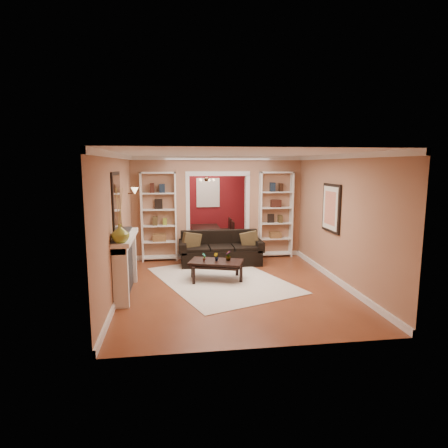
{
  "coord_description": "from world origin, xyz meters",
  "views": [
    {
      "loc": [
        -1.18,
        -8.67,
        2.48
      ],
      "look_at": [
        -0.1,
        -0.8,
        1.22
      ],
      "focal_mm": 30.0,
      "sensor_mm": 36.0,
      "label": 1
    }
  ],
  "objects": [
    {
      "name": "dining_chair_se",
      "position": [
        0.39,
        3.04,
        0.41
      ],
      "size": [
        0.44,
        0.44,
        0.82
      ],
      "primitive_type": "cube",
      "rotation": [
        0.0,
        0.0,
        -1.67
      ],
      "color": "black",
      "rests_on": "floor"
    },
    {
      "name": "wall_sconce",
      "position": [
        -2.15,
        0.55,
        1.83
      ],
      "size": [
        0.18,
        0.18,
        0.22
      ],
      "primitive_type": "cube",
      "color": "#FFE0A5",
      "rests_on": "wall_left"
    },
    {
      "name": "dining_chair_ne",
      "position": [
        0.39,
        2.44,
        0.4
      ],
      "size": [
        0.46,
        0.46,
        0.8
      ],
      "primitive_type": "cube",
      "rotation": [
        0.0,
        0.0,
        -1.75
      ],
      "color": "black",
      "rests_on": "floor"
    },
    {
      "name": "coffee_table",
      "position": [
        -0.29,
        -0.87,
        0.21
      ],
      "size": [
        1.26,
        0.93,
        0.43
      ],
      "primitive_type": "cube",
      "rotation": [
        0.0,
        0.0,
        -0.32
      ],
      "color": "black",
      "rests_on": "floor"
    },
    {
      "name": "wall_left",
      "position": [
        -2.25,
        0.0,
        1.35
      ],
      "size": [
        0.0,
        8.0,
        8.0
      ],
      "primitive_type": "plane",
      "rotation": [
        1.57,
        0.0,
        1.57
      ],
      "color": "#A77658",
      "rests_on": "ground"
    },
    {
      "name": "mirror",
      "position": [
        -2.23,
        -1.5,
        1.8
      ],
      "size": [
        0.03,
        0.95,
        1.1
      ],
      "primitive_type": "cube",
      "color": "silver",
      "rests_on": "wall_left"
    },
    {
      "name": "partition_wall",
      "position": [
        0.0,
        1.2,
        1.35
      ],
      "size": [
        4.5,
        0.15,
        2.7
      ],
      "primitive_type": "cube",
      "color": "#A77658",
      "rests_on": "floor"
    },
    {
      "name": "vase",
      "position": [
        -2.09,
        -2.2,
        1.32
      ],
      "size": [
        0.4,
        0.4,
        0.32
      ],
      "primitive_type": "imported",
      "rotation": [
        0.0,
        0.0,
        0.36
      ],
      "color": "olive",
      "rests_on": "fireplace"
    },
    {
      "name": "chandelier",
      "position": [
        0.0,
        2.7,
        2.02
      ],
      "size": [
        0.5,
        0.5,
        0.3
      ],
      "primitive_type": "cube",
      "color": "#3B261A",
      "rests_on": "ceiling"
    },
    {
      "name": "floor",
      "position": [
        0.0,
        0.0,
        0.0
      ],
      "size": [
        8.0,
        8.0,
        0.0
      ],
      "primitive_type": "plane",
      "color": "brown",
      "rests_on": "ground"
    },
    {
      "name": "area_rug",
      "position": [
        -0.18,
        -0.89,
        0.01
      ],
      "size": [
        3.3,
        3.85,
        0.01
      ],
      "primitive_type": "cube",
      "rotation": [
        0.0,
        0.0,
        0.35
      ],
      "color": "silver",
      "rests_on": "floor"
    },
    {
      "name": "dining_chair_nw",
      "position": [
        -0.71,
        2.44,
        0.41
      ],
      "size": [
        0.44,
        0.44,
        0.82
      ],
      "primitive_type": "cube",
      "rotation": [
        0.0,
        0.0,
        1.48
      ],
      "color": "black",
      "rests_on": "floor"
    },
    {
      "name": "dining_chair_sw",
      "position": [
        -0.71,
        3.04,
        0.41
      ],
      "size": [
        0.49,
        0.49,
        0.82
      ],
      "primitive_type": "cube",
      "rotation": [
        0.0,
        0.0,
        1.81
      ],
      "color": "black",
      "rests_on": "floor"
    },
    {
      "name": "ceiling",
      "position": [
        0.0,
        0.0,
        2.7
      ],
      "size": [
        8.0,
        8.0,
        0.0
      ],
      "primitive_type": "plane",
      "rotation": [
        3.14,
        0.0,
        0.0
      ],
      "color": "white",
      "rests_on": "ground"
    },
    {
      "name": "bookshelf_left",
      "position": [
        -1.55,
        1.03,
        1.15
      ],
      "size": [
        0.9,
        0.3,
        2.3
      ],
      "primitive_type": "cube",
      "color": "white",
      "rests_on": "floor"
    },
    {
      "name": "bookshelf_right",
      "position": [
        1.55,
        1.03,
        1.15
      ],
      "size": [
        0.9,
        0.3,
        2.3
      ],
      "primitive_type": "cube",
      "color": "white",
      "rests_on": "floor"
    },
    {
      "name": "pillow_left",
      "position": [
        -0.75,
        0.43,
        0.62
      ],
      "size": [
        0.47,
        0.29,
        0.45
      ],
      "primitive_type": "cube",
      "rotation": [
        0.0,
        0.0,
        0.4
      ],
      "color": "brown",
      "rests_on": "sofa"
    },
    {
      "name": "framed_art",
      "position": [
        2.21,
        -1.0,
        1.55
      ],
      "size": [
        0.04,
        0.85,
        1.05
      ],
      "primitive_type": "cube",
      "color": "black",
      "rests_on": "wall_right"
    },
    {
      "name": "sofa",
      "position": [
        -0.02,
        0.45,
        0.41
      ],
      "size": [
        2.08,
        0.9,
        0.81
      ],
      "primitive_type": "cube",
      "color": "black",
      "rests_on": "floor"
    },
    {
      "name": "pillow_right",
      "position": [
        0.72,
        0.43,
        0.62
      ],
      "size": [
        0.45,
        0.19,
        0.44
      ],
      "primitive_type": "cube",
      "rotation": [
        0.0,
        0.0,
        -0.15
      ],
      "color": "brown",
      "rests_on": "sofa"
    },
    {
      "name": "plant_left",
      "position": [
        -0.55,
        -0.87,
        0.52
      ],
      "size": [
        0.11,
        0.12,
        0.18
      ],
      "primitive_type": "imported",
      "rotation": [
        0.0,
        0.0,
        0.89
      ],
      "color": "#336626",
      "rests_on": "coffee_table"
    },
    {
      "name": "wall_right",
      "position": [
        2.25,
        0.0,
        1.35
      ],
      "size": [
        0.0,
        8.0,
        8.0
      ],
      "primitive_type": "plane",
      "rotation": [
        1.57,
        0.0,
        -1.57
      ],
      "color": "#A77658",
      "rests_on": "ground"
    },
    {
      "name": "red_back_panel",
      "position": [
        0.0,
        3.97,
        1.32
      ],
      "size": [
        4.44,
        0.04,
        2.64
      ],
      "primitive_type": "cube",
      "color": "maroon",
      "rests_on": "floor"
    },
    {
      "name": "dining_table",
      "position": [
        -0.16,
        2.74,
        0.28
      ],
      "size": [
        1.56,
        0.87,
        0.55
      ],
      "primitive_type": "imported",
      "rotation": [
        0.0,
        0.0,
        1.57
      ],
      "color": "black",
      "rests_on": "floor"
    },
    {
      "name": "plant_center",
      "position": [
        -0.29,
        -0.87,
        0.51
      ],
      "size": [
        0.12,
        0.12,
        0.17
      ],
      "primitive_type": "imported",
      "rotation": [
        0.0,
        0.0,
        2.5
      ],
      "color": "#336626",
      "rests_on": "coffee_table"
    },
    {
      "name": "dining_window",
      "position": [
        0.0,
        3.93,
        1.55
      ],
      "size": [
        0.78,
        0.03,
        0.98
      ],
      "primitive_type": "cube",
      "color": "#8CA5CC",
      "rests_on": "wall_back"
    },
    {
      "name": "plant_right",
      "position": [
        -0.02,
        -0.87,
        0.53
      ],
      "size": [
        0.12,
        0.12,
        0.21
      ],
      "primitive_type": "imported",
      "rotation": [
        0.0,
        0.0,
        4.74
      ],
      "color": "#336626",
      "rests_on": "coffee_table"
    },
    {
      "name": "wall_back",
      "position": [
        0.0,
        4.0,
        1.35
      ],
      "size": [
        8.0,
        0.0,
        8.0
      ],
      "primitive_type": "plane",
      "rotation": [
        1.57,
        0.0,
        0.0
      ],
      "color": "#A77658",
      "rests_on": "ground"
    },
    {
      "name": "fireplace",
      "position": [
        -2.09,
        -1.5,
        0.58
      ],
      "size": [
        0.32,
        1.7,
        1.16
      ],
      "primitive_type": "cube",
      "color": "white",
      "rests_on": "floor"
    },
    {
      "name": "wall_front",
      "position": [
        0.0,
        -4.0,
        1.35
      ],
      "size": [
        8.0,
        0.0,
        8.0
      ],
      "primitive_type": "plane",
      "rotation": [
        -1.57,
        0.0,
        0.0
      ],
      "color": "#A77658",
      "rests_on": "ground"
    }
  ]
}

